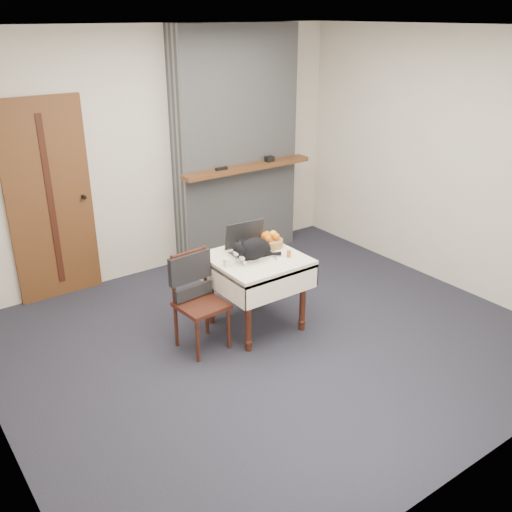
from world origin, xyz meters
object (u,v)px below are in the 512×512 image
(laptop, at_px, (249,246))
(fruit_basket, at_px, (270,241))
(door, at_px, (50,202))
(cream_jar, at_px, (227,262))
(pill_bottle, at_px, (289,252))
(side_table, at_px, (256,268))
(chair, at_px, (195,287))
(cat, at_px, (254,249))

(laptop, relative_size, fruit_basket, 1.73)
(door, distance_m, laptop, 2.04)
(door, relative_size, laptop, 4.89)
(cream_jar, bearing_deg, pill_bottle, -15.59)
(door, distance_m, pill_bottle, 2.40)
(laptop, bearing_deg, side_table, -83.72)
(laptop, xyz_separation_m, chair, (-0.60, -0.04, -0.22))
(fruit_basket, relative_size, chair, 0.28)
(cat, relative_size, pill_bottle, 5.73)
(pill_bottle, distance_m, fruit_basket, 0.30)
(door, distance_m, fruit_basket, 2.19)
(side_table, relative_size, cream_jar, 11.26)
(door, xyz_separation_m, fruit_basket, (1.49, -1.58, -0.25))
(cream_jar, height_order, fruit_basket, fruit_basket)
(cat, bearing_deg, pill_bottle, -31.14)
(laptop, height_order, cat, laptop)
(door, xyz_separation_m, cat, (1.19, -1.75, -0.20))
(pill_bottle, bearing_deg, side_table, 144.33)
(door, xyz_separation_m, chair, (0.65, -1.65, -0.45))
(chair, bearing_deg, cream_jar, -20.75)
(cat, xyz_separation_m, pill_bottle, (0.28, -0.13, -0.05))
(side_table, bearing_deg, laptop, 89.91)
(pill_bottle, bearing_deg, door, 128.12)
(side_table, distance_m, cat, 0.22)
(laptop, bearing_deg, door, 134.07)
(chair, bearing_deg, side_table, -10.82)
(pill_bottle, xyz_separation_m, fruit_basket, (0.02, 0.30, 0.01))
(side_table, bearing_deg, fruit_basket, 27.53)
(side_table, distance_m, pill_bottle, 0.33)
(cat, height_order, fruit_basket, cat)
(side_table, height_order, chair, chair)
(cream_jar, height_order, chair, chair)
(door, height_order, side_table, door)
(door, relative_size, cat, 4.21)
(cat, distance_m, fruit_basket, 0.34)
(door, height_order, chair, door)
(laptop, relative_size, cream_jar, 5.90)
(cream_jar, xyz_separation_m, chair, (-0.27, 0.08, -0.19))
(cream_jar, distance_m, chair, 0.34)
(fruit_basket, bearing_deg, cat, -151.11)
(side_table, xyz_separation_m, fruit_basket, (0.25, 0.13, 0.17))
(door, height_order, laptop, door)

